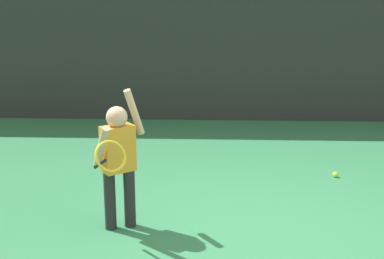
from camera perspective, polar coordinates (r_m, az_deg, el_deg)
The scene contains 5 objects.
ground_plane at distance 5.17m, azimuth 7.31°, elevation -11.20°, with size 20.00×20.00×0.00m, color #2D7247.
back_fence_windscreen at distance 9.09m, azimuth 5.31°, elevation 11.90°, with size 13.32×0.08×3.54m, color #282D2B.
fence_post_1 at distance 9.15m, azimuth 5.30°, elevation 12.39°, with size 0.09×0.09×3.69m, color slate.
tennis_player at distance 5.07m, azimuth -7.86°, elevation -2.89°, with size 0.48×0.85×1.35m.
tennis_ball_3 at distance 6.82m, azimuth 14.96°, elevation -4.63°, with size 0.07×0.07×0.07m, color #CCE033.
Camera 1 is at (-0.46, -4.61, 2.30)m, focal length 50.29 mm.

